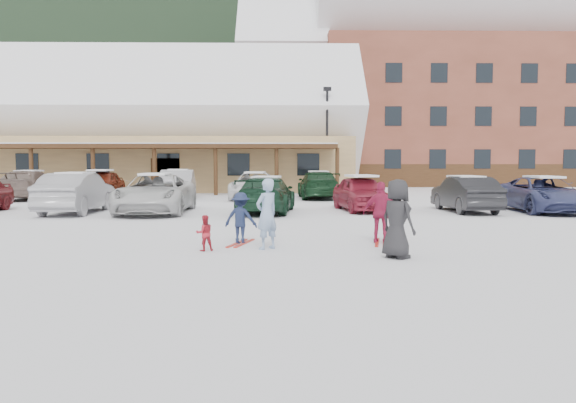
{
  "coord_description": "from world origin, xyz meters",
  "views": [
    {
      "loc": [
        0.04,
        -12.43,
        1.94
      ],
      "look_at": [
        0.3,
        1.0,
        1.0
      ],
      "focal_mm": 35.0,
      "sensor_mm": 36.0,
      "label": 1
    }
  ],
  "objects_px": {
    "child_navy": "(241,218)",
    "parked_car_11": "(318,185)",
    "day_lodge": "(151,134)",
    "parked_car_5": "(465,194)",
    "parked_car_8": "(101,185)",
    "parked_car_10": "(255,186)",
    "alpine_hotel": "(436,87)",
    "parked_car_3": "(266,195)",
    "parked_car_7": "(30,185)",
    "adult_skier": "(267,214)",
    "parked_car_2": "(156,193)",
    "parked_car_6": "(543,194)",
    "parked_car_9": "(178,184)",
    "child_magenta": "(381,212)",
    "parked_car_1": "(76,193)",
    "toddler_red": "(205,233)",
    "lamp_post": "(327,134)",
    "bystander_dark": "(397,219)",
    "parked_car_4": "(361,193)"
  },
  "relations": [
    {
      "from": "lamp_post",
      "to": "bystander_dark",
      "type": "distance_m",
      "value": 24.88
    },
    {
      "from": "child_navy",
      "to": "parked_car_11",
      "type": "distance_m",
      "value": 16.97
    },
    {
      "from": "parked_car_2",
      "to": "parked_car_7",
      "type": "xyz_separation_m",
      "value": [
        -8.33,
        8.12,
        0.0
      ]
    },
    {
      "from": "parked_car_5",
      "to": "alpine_hotel",
      "type": "bearing_deg",
      "value": -105.88
    },
    {
      "from": "parked_car_6",
      "to": "alpine_hotel",
      "type": "bearing_deg",
      "value": 84.04
    },
    {
      "from": "toddler_red",
      "to": "bystander_dark",
      "type": "bearing_deg",
      "value": 145.88
    },
    {
      "from": "parked_car_9",
      "to": "adult_skier",
      "type": "bearing_deg",
      "value": 100.41
    },
    {
      "from": "child_magenta",
      "to": "parked_car_1",
      "type": "distance_m",
      "value": 13.09
    },
    {
      "from": "child_magenta",
      "to": "parked_car_6",
      "type": "relative_size",
      "value": 0.3
    },
    {
      "from": "child_navy",
      "to": "parked_car_4",
      "type": "xyz_separation_m",
      "value": [
        4.24,
        9.09,
        0.09
      ]
    },
    {
      "from": "alpine_hotel",
      "to": "parked_car_1",
      "type": "bearing_deg",
      "value": -127.23
    },
    {
      "from": "parked_car_6",
      "to": "parked_car_10",
      "type": "relative_size",
      "value": 0.97
    },
    {
      "from": "day_lodge",
      "to": "bystander_dark",
      "type": "height_order",
      "value": "day_lodge"
    },
    {
      "from": "adult_skier",
      "to": "parked_car_3",
      "type": "relative_size",
      "value": 0.33
    },
    {
      "from": "lamp_post",
      "to": "parked_car_8",
      "type": "distance_m",
      "value": 14.35
    },
    {
      "from": "child_navy",
      "to": "parked_car_5",
      "type": "distance_m",
      "value": 11.86
    },
    {
      "from": "adult_skier",
      "to": "parked_car_2",
      "type": "xyz_separation_m",
      "value": [
        -4.41,
        9.04,
        -0.04
      ]
    },
    {
      "from": "parked_car_6",
      "to": "parked_car_2",
      "type": "bearing_deg",
      "value": -177.69
    },
    {
      "from": "toddler_red",
      "to": "parked_car_6",
      "type": "relative_size",
      "value": 0.16
    },
    {
      "from": "parked_car_5",
      "to": "parked_car_2",
      "type": "bearing_deg",
      "value": -0.85
    },
    {
      "from": "parked_car_3",
      "to": "parked_car_7",
      "type": "bearing_deg",
      "value": -26.24
    },
    {
      "from": "parked_car_3",
      "to": "parked_car_8",
      "type": "distance_m",
      "value": 11.62
    },
    {
      "from": "parked_car_8",
      "to": "adult_skier",
      "type": "bearing_deg",
      "value": -64.59
    },
    {
      "from": "bystander_dark",
      "to": "alpine_hotel",
      "type": "bearing_deg",
      "value": -53.13
    },
    {
      "from": "day_lodge",
      "to": "bystander_dark",
      "type": "bearing_deg",
      "value": -68.55
    },
    {
      "from": "alpine_hotel",
      "to": "adult_skier",
      "type": "xyz_separation_m",
      "value": [
        -14.47,
        -37.98,
        -7.84
      ]
    },
    {
      "from": "parked_car_8",
      "to": "parked_car_9",
      "type": "height_order",
      "value": "parked_car_9"
    },
    {
      "from": "adult_skier",
      "to": "parked_car_1",
      "type": "xyz_separation_m",
      "value": [
        -7.46,
        9.12,
        -0.02
      ]
    },
    {
      "from": "bystander_dark",
      "to": "parked_car_11",
      "type": "relative_size",
      "value": 0.32
    },
    {
      "from": "day_lodge",
      "to": "parked_car_5",
      "type": "distance_m",
      "value": 25.01
    },
    {
      "from": "parked_car_6",
      "to": "child_magenta",
      "type": "bearing_deg",
      "value": -131.89
    },
    {
      "from": "parked_car_3",
      "to": "parked_car_4",
      "type": "xyz_separation_m",
      "value": [
        3.78,
        0.79,
        0.02
      ]
    },
    {
      "from": "parked_car_5",
      "to": "parked_car_8",
      "type": "xyz_separation_m",
      "value": [
        -16.55,
        7.43,
        0.08
      ]
    },
    {
      "from": "parked_car_1",
      "to": "parked_car_2",
      "type": "xyz_separation_m",
      "value": [
        3.05,
        -0.09,
        -0.02
      ]
    },
    {
      "from": "parked_car_3",
      "to": "parked_car_5",
      "type": "relative_size",
      "value": 1.13
    },
    {
      "from": "parked_car_9",
      "to": "alpine_hotel",
      "type": "bearing_deg",
      "value": -139.21
    },
    {
      "from": "toddler_red",
      "to": "parked_car_4",
      "type": "relative_size",
      "value": 0.19
    },
    {
      "from": "bystander_dark",
      "to": "parked_car_9",
      "type": "bearing_deg",
      "value": -14.04
    },
    {
      "from": "parked_car_9",
      "to": "parked_car_6",
      "type": "bearing_deg",
      "value": 146.5
    },
    {
      "from": "day_lodge",
      "to": "parked_car_9",
      "type": "bearing_deg",
      "value": -70.14
    },
    {
      "from": "parked_car_5",
      "to": "toddler_red",
      "type": "bearing_deg",
      "value": 44.51
    },
    {
      "from": "parked_car_2",
      "to": "parked_car_9",
      "type": "relative_size",
      "value": 1.15
    },
    {
      "from": "parked_car_10",
      "to": "parked_car_11",
      "type": "height_order",
      "value": "parked_car_11"
    },
    {
      "from": "parked_car_7",
      "to": "parked_car_5",
      "type": "bearing_deg",
      "value": 155.49
    },
    {
      "from": "lamp_post",
      "to": "parked_car_9",
      "type": "distance_m",
      "value": 10.77
    },
    {
      "from": "lamp_post",
      "to": "parked_car_10",
      "type": "xyz_separation_m",
      "value": [
        -4.33,
        -6.55,
        -3.05
      ]
    },
    {
      "from": "adult_skier",
      "to": "child_magenta",
      "type": "height_order",
      "value": "adult_skier"
    },
    {
      "from": "parked_car_5",
      "to": "parked_car_10",
      "type": "xyz_separation_m",
      "value": [
        -8.54,
        7.54,
        0.02
      ]
    },
    {
      "from": "child_navy",
      "to": "bystander_dark",
      "type": "xyz_separation_m",
      "value": [
        3.29,
        -2.08,
        0.19
      ]
    },
    {
      "from": "day_lodge",
      "to": "toddler_red",
      "type": "xyz_separation_m",
      "value": [
        7.45,
        -28.17,
        -3.55
      ]
    }
  ]
}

